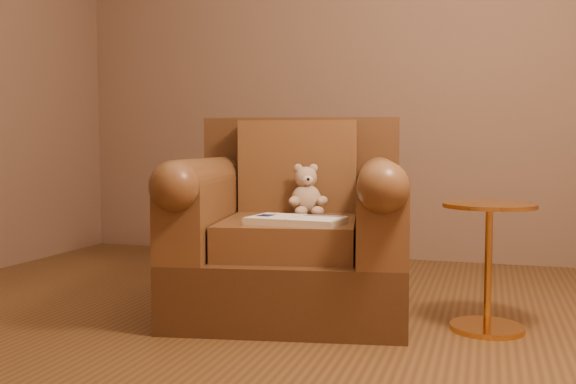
% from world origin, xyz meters
% --- Properties ---
extents(floor, '(4.00, 4.00, 0.00)m').
position_xyz_m(floor, '(0.00, 0.00, 0.00)').
color(floor, brown).
rests_on(floor, ground).
extents(armchair, '(1.21, 1.17, 0.94)m').
position_xyz_m(armchair, '(0.11, 0.44, 0.37)').
color(armchair, '#4B2F19').
rests_on(armchair, floor).
extents(teddy_bear, '(0.19, 0.22, 0.26)m').
position_xyz_m(teddy_bear, '(0.16, 0.54, 0.55)').
color(teddy_bear, tan).
rests_on(teddy_bear, armchair).
extents(guidebook, '(0.43, 0.28, 0.03)m').
position_xyz_m(guidebook, '(0.22, 0.16, 0.47)').
color(guidebook, beige).
rests_on(guidebook, armchair).
extents(side_table, '(0.39, 0.39, 0.55)m').
position_xyz_m(side_table, '(1.02, 0.33, 0.30)').
color(side_table, gold).
rests_on(side_table, floor).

